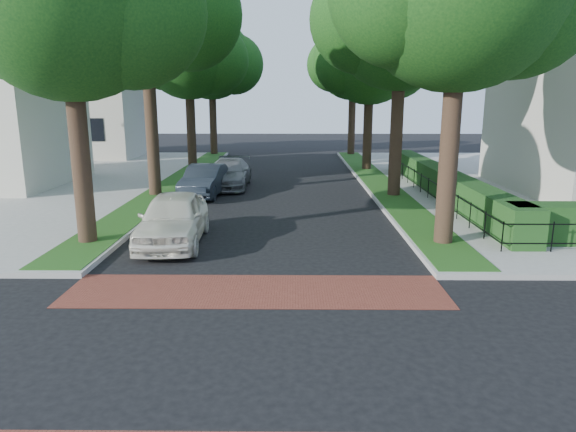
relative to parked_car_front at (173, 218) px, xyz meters
name	(u,v)px	position (x,y,z in m)	size (l,w,h in m)	color
ground	(243,357)	(2.89, -7.33, -0.80)	(120.00, 120.00, 0.00)	black
crosswalk_far	(256,291)	(2.89, -4.13, -0.80)	(9.00, 2.20, 0.01)	maroon
grass_strip_ne	(377,181)	(8.29, 11.77, -0.64)	(1.60, 29.80, 0.02)	#1F4E16
grass_strip_nw	(177,180)	(-2.51, 11.77, -0.64)	(1.60, 29.80, 0.02)	#1F4E16
tree_right_mid	(403,15)	(8.50, 7.92, 7.18)	(8.25, 7.09, 11.22)	black
tree_right_far	(371,58)	(8.49, 16.89, 6.10)	(7.25, 6.23, 9.74)	black
tree_right_back	(354,62)	(8.49, 25.90, 6.46)	(7.50, 6.45, 10.20)	black
tree_left_mid	(149,7)	(-2.50, 7.91, 7.54)	(8.00, 6.88, 11.48)	black
tree_left_far	(190,54)	(-2.51, 16.88, 6.32)	(7.00, 6.02, 9.86)	black
tree_left_back	(213,60)	(-2.50, 25.90, 6.61)	(7.75, 6.66, 10.44)	black
hedge_main_road	(442,182)	(10.59, 7.67, -0.05)	(1.00, 18.00, 1.20)	#1C3D15
fence_main_road	(424,185)	(9.79, 7.67, -0.20)	(0.06, 18.00, 0.90)	black
house_left_far	(80,91)	(-12.60, 24.66, 4.24)	(10.00, 9.00, 10.14)	beige
parked_car_front	(173,218)	(0.00, 0.00, 0.00)	(1.90, 4.72, 1.61)	silver
parked_car_middle	(205,181)	(-0.38, 8.12, -0.07)	(1.54, 4.43, 1.46)	#1D242C
parked_car_rear	(229,174)	(0.48, 10.54, -0.09)	(2.00, 4.92, 1.43)	slate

